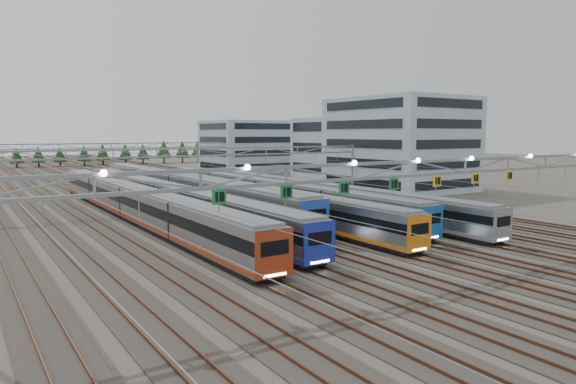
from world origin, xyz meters
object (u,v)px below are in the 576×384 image
train_b (165,198)px  depot_bldg_mid (336,148)px  depot_bldg_north (251,146)px  gantry_far (112,150)px  gantry_near (416,172)px  train_c (180,189)px  train_e (264,192)px  gantry_mid (197,159)px  depot_bldg_south (400,144)px  train_d (249,198)px  train_a (132,202)px  train_f (304,193)px

train_b → depot_bldg_mid: bearing=30.8°
depot_bldg_north → gantry_far: bearing=-169.3°
gantry_near → depot_bldg_mid: 77.81m
train_c → train_e: bearing=-39.6°
train_b → gantry_mid: size_ratio=1.13×
gantry_near → gantry_far: (0.05, 85.12, -0.70)m
depot_bldg_south → gantry_near: bearing=-134.1°
train_d → gantry_mid: size_ratio=0.98×
depot_bldg_north → train_d: bearing=-119.2°
train_b → train_e: train_b is taller
gantry_near → gantry_mid: (0.05, 40.12, -0.70)m
train_e → depot_bldg_north: depot_bldg_north is taller
gantry_far → train_a: bearing=-102.0°
train_b → gantry_mid: 9.93m
depot_bldg_north → depot_bldg_mid: bearing=-77.4°
train_c → depot_bldg_north: size_ratio=2.87×
depot_bldg_mid → depot_bldg_north: depot_bldg_mid is taller
train_c → train_b: bearing=-124.5°
train_b → gantry_near: gantry_near is taller
train_b → depot_bldg_south: (45.01, 5.20, 5.97)m
depot_bldg_mid → train_f: bearing=-133.8°
gantry_mid → train_c: bearing=162.6°
train_b → depot_bldg_south: size_ratio=2.89×
train_e → depot_bldg_mid: depot_bldg_mid is taller
gantry_near → gantry_far: gantry_near is taller
train_a → train_d: size_ratio=1.12×
train_a → gantry_near: (11.20, -32.38, 4.97)m
train_d → depot_bldg_north: bearing=60.8°
gantry_near → depot_bldg_north: (37.55, 92.22, -0.52)m
train_b → train_f: size_ratio=1.05×
gantry_mid → depot_bldg_mid: bearing=29.0°
train_a → train_c: (9.00, 8.44, 0.21)m
gantry_mid → gantry_far: bearing=90.0°
gantry_far → depot_bldg_south: (38.26, -45.65, 1.64)m
train_c → gantry_mid: gantry_mid is taller
gantry_far → depot_bldg_mid: (43.73, -20.79, 0.28)m
train_d → gantry_mid: 11.96m
train_e → depot_bldg_south: 32.65m
train_b → train_f: bearing=-12.1°
gantry_near → depot_bldg_south: size_ratio=2.56×
gantry_far → depot_bldg_south: size_ratio=2.56×
train_a → train_d: train_a is taller
train_c → train_e: 11.68m
train_b → depot_bldg_south: bearing=6.6°
train_d → gantry_far: (-2.25, 55.89, 4.41)m
gantry_mid → depot_bldg_mid: (43.73, 24.21, 0.28)m
gantry_near → gantry_mid: 40.12m
depot_bldg_north → train_c: bearing=-127.7°
train_e → gantry_mid: gantry_mid is taller
train_b → gantry_far: gantry_far is taller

